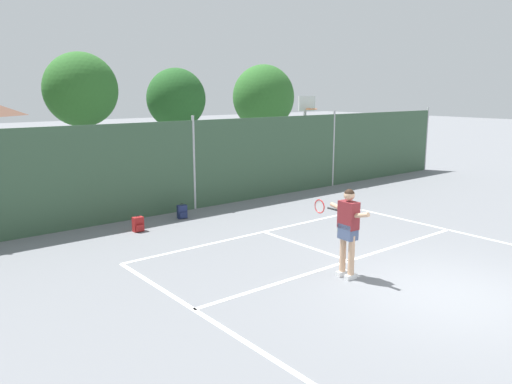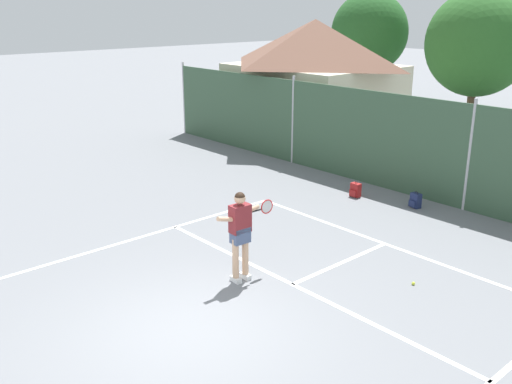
{
  "view_description": "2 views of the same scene",
  "coord_description": "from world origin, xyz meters",
  "px_view_note": "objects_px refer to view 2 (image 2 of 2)",
  "views": [
    {
      "loc": [
        -8.4,
        -4.62,
        3.78
      ],
      "look_at": [
        -1.19,
        4.35,
        1.44
      ],
      "focal_mm": 35.25,
      "sensor_mm": 36.0,
      "label": 1
    },
    {
      "loc": [
        7.04,
        -4.76,
        5.24
      ],
      "look_at": [
        -1.81,
        3.12,
        1.34
      ],
      "focal_mm": 39.86,
      "sensor_mm": 36.0,
      "label": 2
    }
  ],
  "objects_px": {
    "backpack_navy": "(415,201)",
    "backpack_red": "(355,190)",
    "tennis_player": "(241,228)",
    "tennis_ball": "(413,283)"
  },
  "relations": [
    {
      "from": "tennis_player",
      "to": "backpack_navy",
      "type": "distance_m",
      "value": 6.39
    },
    {
      "from": "backpack_navy",
      "to": "backpack_red",
      "type": "bearing_deg",
      "value": -163.41
    },
    {
      "from": "tennis_ball",
      "to": "backpack_navy",
      "type": "height_order",
      "value": "backpack_navy"
    },
    {
      "from": "tennis_player",
      "to": "backpack_red",
      "type": "distance_m",
      "value": 6.17
    },
    {
      "from": "tennis_player",
      "to": "backpack_red",
      "type": "height_order",
      "value": "tennis_player"
    },
    {
      "from": "tennis_player",
      "to": "tennis_ball",
      "type": "bearing_deg",
      "value": 44.61
    },
    {
      "from": "tennis_ball",
      "to": "tennis_player",
      "type": "bearing_deg",
      "value": -135.39
    },
    {
      "from": "tennis_player",
      "to": "backpack_navy",
      "type": "bearing_deg",
      "value": 91.2
    },
    {
      "from": "tennis_ball",
      "to": "backpack_navy",
      "type": "xyz_separation_m",
      "value": [
        -2.56,
        3.93,
        0.16
      ]
    },
    {
      "from": "backpack_red",
      "to": "backpack_navy",
      "type": "height_order",
      "value": "same"
    }
  ]
}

